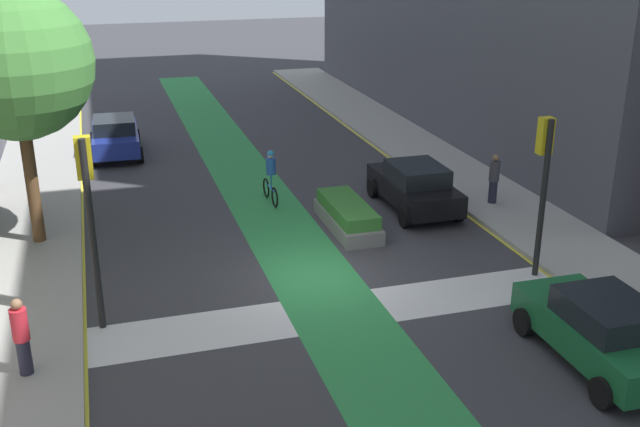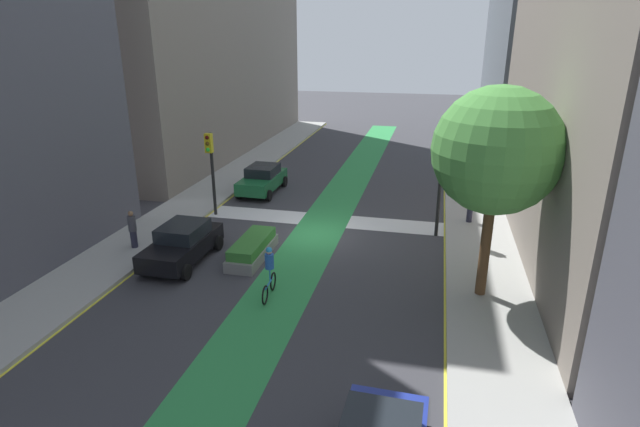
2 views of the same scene
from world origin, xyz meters
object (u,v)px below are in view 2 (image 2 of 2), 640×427
at_px(car_green_right_near, 262,179).
at_px(cyclist_in_lane, 269,271).
at_px(traffic_signal_near_right, 211,159).
at_px(median_planter, 252,249).
at_px(traffic_signal_near_left, 441,170).
at_px(pedestrian_sidewalk_right_a, 133,229).
at_px(car_black_right_far, 182,243).
at_px(pedestrian_sidewalk_left_a, 471,205).
at_px(street_tree_near, 497,151).

distance_m(car_green_right_near, cyclist_in_lane, 12.61).
relative_size(traffic_signal_near_right, median_planter, 1.25).
relative_size(traffic_signal_near_left, pedestrian_sidewalk_right_a, 2.75).
relative_size(car_black_right_far, pedestrian_sidewalk_left_a, 2.48).
bearing_deg(pedestrian_sidewalk_right_a, car_green_right_near, -105.57).
distance_m(car_black_right_far, median_planter, 2.85).
bearing_deg(car_black_right_far, pedestrian_sidewalk_right_a, -11.81).
xyz_separation_m(traffic_signal_near_left, pedestrian_sidewalk_right_a, (12.71, 4.56, -2.18)).
xyz_separation_m(pedestrian_sidewalk_left_a, median_planter, (9.02, 6.07, -0.61)).
height_order(car_green_right_near, pedestrian_sidewalk_right_a, pedestrian_sidewalk_right_a).
bearing_deg(traffic_signal_near_left, pedestrian_sidewalk_right_a, 19.74).
xyz_separation_m(traffic_signal_near_right, cyclist_in_lane, (-5.48, 7.46, -2.02)).
distance_m(car_green_right_near, street_tree_near, 16.20).
distance_m(traffic_signal_near_right, street_tree_near, 14.29).
bearing_deg(traffic_signal_near_left, car_black_right_far, 26.74).
height_order(traffic_signal_near_left, pedestrian_sidewalk_left_a, traffic_signal_near_left).
height_order(pedestrian_sidewalk_right_a, median_planter, pedestrian_sidewalk_right_a).
height_order(traffic_signal_near_left, car_green_right_near, traffic_signal_near_left).
height_order(traffic_signal_near_right, pedestrian_sidewalk_left_a, traffic_signal_near_right).
height_order(traffic_signal_near_left, car_black_right_far, traffic_signal_near_left).
relative_size(cyclist_in_lane, street_tree_near, 0.26).
xyz_separation_m(car_black_right_far, street_tree_near, (-11.72, 0.37, 4.50)).
distance_m(car_green_right_near, pedestrian_sidewalk_right_a, 9.69).
xyz_separation_m(traffic_signal_near_right, car_black_right_far, (-1.09, 5.51, -2.19)).
relative_size(traffic_signal_near_left, car_green_right_near, 1.07).
relative_size(pedestrian_sidewalk_left_a, street_tree_near, 0.23).
distance_m(pedestrian_sidewalk_left_a, street_tree_near, 8.56).
bearing_deg(cyclist_in_lane, median_planter, -59.39).
xyz_separation_m(car_black_right_far, pedestrian_sidewalk_right_a, (2.59, -0.54, 0.19)).
bearing_deg(pedestrian_sidewalk_right_a, car_black_right_far, 168.19).
xyz_separation_m(traffic_signal_near_left, car_black_right_far, (10.12, 5.10, -2.37)).
xyz_separation_m(car_green_right_near, pedestrian_sidewalk_right_a, (2.60, 9.33, 0.19)).
bearing_deg(traffic_signal_near_left, street_tree_near, 106.30).
bearing_deg(street_tree_near, pedestrian_sidewalk_right_a, -3.65).
height_order(car_green_right_near, car_black_right_far, same).
bearing_deg(pedestrian_sidewalk_left_a, car_black_right_far, 31.10).
relative_size(traffic_signal_near_right, traffic_signal_near_left, 0.94).
bearing_deg(car_green_right_near, cyclist_in_lane, 110.28).
relative_size(traffic_signal_near_left, street_tree_near, 0.62).
bearing_deg(pedestrian_sidewalk_left_a, median_planter, 33.92).
relative_size(car_black_right_far, cyclist_in_lane, 2.27).
xyz_separation_m(car_green_right_near, car_black_right_far, (0.02, 9.87, 0.00)).
bearing_deg(traffic_signal_near_right, median_planter, 129.60).
bearing_deg(pedestrian_sidewalk_left_a, pedestrian_sidewalk_right_a, 24.51).
height_order(cyclist_in_lane, median_planter, cyclist_in_lane).
bearing_deg(car_green_right_near, street_tree_near, 138.81).
bearing_deg(cyclist_in_lane, street_tree_near, -167.85).
xyz_separation_m(cyclist_in_lane, pedestrian_sidewalk_right_a, (6.97, -2.49, 0.02)).
height_order(car_black_right_far, cyclist_in_lane, cyclist_in_lane).
bearing_deg(traffic_signal_near_left, car_green_right_near, -25.28).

